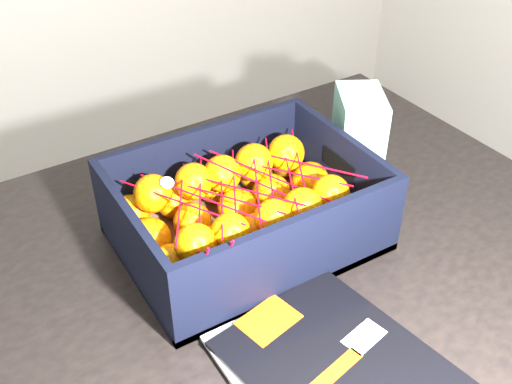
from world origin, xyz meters
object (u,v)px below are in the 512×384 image
table (223,317)px  magazine_stack (335,378)px  retail_carton (358,138)px  produce_crate (246,217)px

table → magazine_stack: bearing=-84.2°
magazine_stack → retail_carton: bearing=48.5°
retail_carton → magazine_stack: bearing=-103.0°
table → produce_crate: size_ratio=3.29×
magazine_stack → retail_carton: 0.44m
produce_crate → retail_carton: bearing=10.2°
table → retail_carton: size_ratio=7.44×
table → magazine_stack: 0.27m
magazine_stack → produce_crate: bearing=81.4°
table → magazine_stack: size_ratio=3.93×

